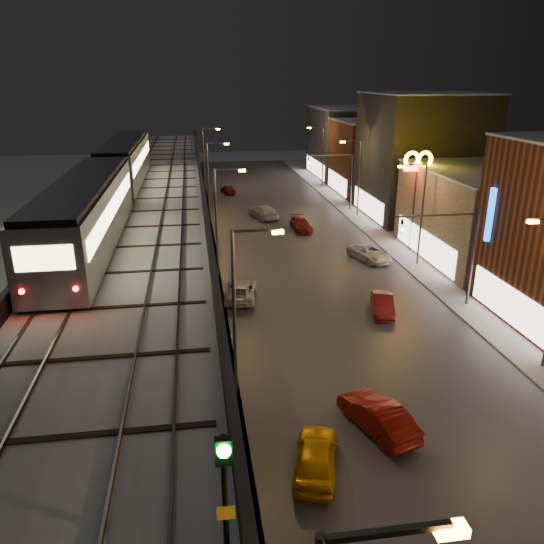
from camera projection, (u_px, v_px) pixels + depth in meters
road_surface at (303, 256)px, 49.67m from camera, size 17.00×120.00×0.06m
sidewalk_right at (405, 250)px, 51.04m from camera, size 4.00×120.00×0.14m
under_viaduct_pavement at (157, 263)px, 47.79m from camera, size 11.00×120.00×0.06m
elevated_viaduct at (150, 210)px, 42.93m from camera, size 9.00×100.00×6.30m
viaduct_trackbed at (149, 201)px, 42.78m from camera, size 8.40×100.00×0.32m
viaduct_parapet_streetside at (203, 193)px, 43.26m from camera, size 0.30×100.00×1.10m
viaduct_parapet_far at (93, 197)px, 42.05m from camera, size 0.30×100.00×1.10m
building_c at (490, 215)px, 47.77m from camera, size 12.20×15.20×8.16m
building_d at (421, 157)px, 61.58m from camera, size 12.20×13.20×14.16m
building_e at (379, 157)px, 75.27m from camera, size 12.20×12.20×10.16m
building_f at (351, 142)px, 88.09m from camera, size 12.20×16.20×11.16m
streetlight_left_1 at (239, 302)px, 26.35m from camera, size 2.57×0.28×9.00m
streetlight_left_2 at (219, 215)px, 43.06m from camera, size 2.57×0.28×9.00m
streetlight_right_2 at (420, 208)px, 45.44m from camera, size 2.56×0.28×9.00m
streetlight_left_3 at (210, 176)px, 59.76m from camera, size 2.57×0.28×9.00m
streetlight_right_3 at (357, 173)px, 62.14m from camera, size 2.56×0.28×9.00m
streetlight_left_4 at (205, 155)px, 76.46m from camera, size 2.57×0.28×9.00m
streetlight_right_4 at (321, 152)px, 78.85m from camera, size 2.56×0.28×9.00m
traffic_light_rig_a at (459, 248)px, 37.21m from camera, size 6.10×0.34×7.00m
traffic_light_rig_b at (343, 175)px, 65.05m from camera, size 6.10×0.34×7.00m
subway_train at (110, 181)px, 39.42m from camera, size 3.16×38.88×3.78m
rail_signal at (224, 477)px, 9.85m from camera, size 0.35×0.43×3.04m
car_taxi at (316, 457)px, 22.29m from camera, size 2.88×4.62×1.47m
car_near_white at (378, 417)px, 24.87m from camera, size 2.98×4.91×1.53m
car_mid_silver at (241, 291)px, 39.71m from camera, size 2.93×5.05×1.32m
car_mid_dark at (263, 212)px, 62.60m from camera, size 3.57×5.72×1.54m
car_far_white at (228, 190)px, 75.79m from camera, size 2.22×3.96×1.27m
car_onc_silver at (382, 305)px, 37.32m from camera, size 2.33×4.22×1.32m
car_onc_dark at (369, 254)px, 48.17m from camera, size 3.53×5.17×1.31m
car_onc_white at (301, 225)px, 57.67m from camera, size 1.95×4.60×1.32m
sign_mcdonalds at (417, 171)px, 48.55m from camera, size 2.82×0.46×9.48m
sign_carwash at (499, 224)px, 36.82m from camera, size 1.67×0.35×8.68m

